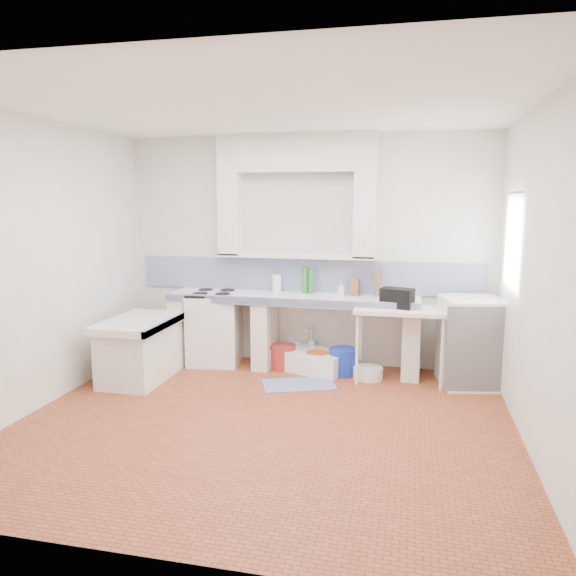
% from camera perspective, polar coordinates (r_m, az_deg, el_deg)
% --- Properties ---
extents(floor, '(4.50, 4.50, 0.00)m').
position_cam_1_polar(floor, '(5.20, -2.50, -13.83)').
color(floor, '#A0482A').
rests_on(floor, ground).
extents(ceiling, '(4.50, 4.50, 0.00)m').
position_cam_1_polar(ceiling, '(4.84, -2.74, 18.30)').
color(ceiling, white).
rests_on(ceiling, ground).
extents(wall_back, '(4.50, 0.00, 4.50)m').
position_cam_1_polar(wall_back, '(6.76, 1.87, 3.84)').
color(wall_back, white).
rests_on(wall_back, ground).
extents(wall_front, '(4.50, 0.00, 4.50)m').
position_cam_1_polar(wall_front, '(2.97, -12.85, -3.38)').
color(wall_front, white).
rests_on(wall_front, ground).
extents(wall_left, '(0.00, 4.50, 4.50)m').
position_cam_1_polar(wall_left, '(5.84, -24.46, 2.15)').
color(wall_left, white).
rests_on(wall_left, ground).
extents(wall_right, '(0.00, 4.50, 4.50)m').
position_cam_1_polar(wall_right, '(4.76, 24.51, 0.71)').
color(wall_right, white).
rests_on(wall_right, ground).
extents(alcove_mass, '(1.90, 0.25, 0.45)m').
position_cam_1_polar(alcove_mass, '(6.65, 0.84, 13.89)').
color(alcove_mass, white).
rests_on(alcove_mass, ground).
extents(window_frame, '(0.35, 0.86, 1.06)m').
position_cam_1_polar(window_frame, '(5.94, 23.99, 4.24)').
color(window_frame, '#351F11').
rests_on(window_frame, ground).
extents(lace_valance, '(0.01, 0.84, 0.24)m').
position_cam_1_polar(lace_valance, '(5.90, 22.84, 7.98)').
color(lace_valance, white).
rests_on(lace_valance, ground).
extents(counter_slab, '(3.00, 0.60, 0.08)m').
position_cam_1_polar(counter_slab, '(6.57, 0.49, -1.08)').
color(counter_slab, white).
rests_on(counter_slab, ground).
extents(counter_lip, '(3.00, 0.04, 0.10)m').
position_cam_1_polar(counter_lip, '(6.30, -0.05, -1.52)').
color(counter_lip, navy).
rests_on(counter_lip, ground).
extents(counter_pier_left, '(0.20, 0.55, 0.82)m').
position_cam_1_polar(counter_pier_left, '(7.08, -10.68, -4.19)').
color(counter_pier_left, white).
rests_on(counter_pier_left, ground).
extents(counter_pier_mid, '(0.20, 0.55, 0.82)m').
position_cam_1_polar(counter_pier_mid, '(6.74, -2.43, -4.72)').
color(counter_pier_mid, white).
rests_on(counter_pier_mid, ground).
extents(counter_pier_right, '(0.20, 0.55, 0.82)m').
position_cam_1_polar(counter_pier_right, '(6.52, 12.66, -5.43)').
color(counter_pier_right, white).
rests_on(counter_pier_right, ground).
extents(peninsula_top, '(0.70, 1.10, 0.08)m').
position_cam_1_polar(peninsula_top, '(6.41, -15.23, -3.49)').
color(peninsula_top, white).
rests_on(peninsula_top, ground).
extents(peninsula_base, '(0.60, 1.00, 0.62)m').
position_cam_1_polar(peninsula_base, '(6.49, -15.09, -6.50)').
color(peninsula_base, white).
rests_on(peninsula_base, ground).
extents(peninsula_lip, '(0.04, 1.10, 0.10)m').
position_cam_1_polar(peninsula_lip, '(6.26, -12.55, -3.67)').
color(peninsula_lip, navy).
rests_on(peninsula_lip, ground).
extents(backsplash, '(4.27, 0.03, 0.40)m').
position_cam_1_polar(backsplash, '(6.78, 1.83, 1.31)').
color(backsplash, navy).
rests_on(backsplash, ground).
extents(stove, '(0.68, 0.66, 0.87)m').
position_cam_1_polar(stove, '(6.92, -7.60, -4.23)').
color(stove, white).
rests_on(stove, ground).
extents(sink, '(1.00, 0.74, 0.21)m').
position_cam_1_polar(sink, '(6.67, 2.18, -7.57)').
color(sink, white).
rests_on(sink, ground).
extents(side_table, '(1.01, 0.57, 0.04)m').
position_cam_1_polar(side_table, '(6.32, 11.49, -5.78)').
color(side_table, white).
rests_on(side_table, ground).
extents(fridge, '(0.74, 0.74, 0.97)m').
position_cam_1_polar(fridge, '(6.38, 18.49, -5.32)').
color(fridge, white).
rests_on(fridge, ground).
extents(bucket_red, '(0.38, 0.38, 0.29)m').
position_cam_1_polar(bucket_red, '(6.70, -0.52, -7.15)').
color(bucket_red, '#A82824').
rests_on(bucket_red, ground).
extents(bucket_orange, '(0.33, 0.33, 0.25)m').
position_cam_1_polar(bucket_orange, '(6.54, 3.03, -7.76)').
color(bucket_orange, '#E0580C').
rests_on(bucket_orange, ground).
extents(bucket_blue, '(0.39, 0.39, 0.31)m').
position_cam_1_polar(bucket_blue, '(6.51, 5.70, -7.60)').
color(bucket_blue, '#1631B1').
rests_on(bucket_blue, ground).
extents(basin_white, '(0.42, 0.42, 0.13)m').
position_cam_1_polar(basin_white, '(6.42, 8.30, -8.72)').
color(basin_white, white).
rests_on(basin_white, ground).
extents(water_bottle_a, '(0.10, 0.10, 0.30)m').
position_cam_1_polar(water_bottle_a, '(6.87, 0.85, -6.71)').
color(water_bottle_a, silver).
rests_on(water_bottle_a, ground).
extents(water_bottle_b, '(0.11, 0.11, 0.32)m').
position_cam_1_polar(water_bottle_b, '(6.83, 2.47, -6.72)').
color(water_bottle_b, silver).
rests_on(water_bottle_b, ground).
extents(black_bag, '(0.39, 0.30, 0.22)m').
position_cam_1_polar(black_bag, '(6.22, 11.27, -1.03)').
color(black_bag, black).
rests_on(black_bag, side_table).
extents(green_bottle_a, '(0.09, 0.09, 0.32)m').
position_cam_1_polar(green_bottle_a, '(6.65, 1.78, 0.81)').
color(green_bottle_a, '#2E6D30').
rests_on(green_bottle_a, counter_slab).
extents(green_bottle_b, '(0.07, 0.07, 0.29)m').
position_cam_1_polar(green_bottle_b, '(6.64, 2.38, 0.66)').
color(green_bottle_b, '#2E6D30').
rests_on(green_bottle_b, counter_slab).
extents(knife_block, '(0.11, 0.09, 0.21)m').
position_cam_1_polar(knife_block, '(6.56, 6.93, 0.11)').
color(knife_block, brown).
rests_on(knife_block, counter_slab).
extents(cutting_board, '(0.06, 0.23, 0.31)m').
position_cam_1_polar(cutting_board, '(6.55, 9.36, 0.52)').
color(cutting_board, brown).
rests_on(cutting_board, counter_slab).
extents(paper_towel, '(0.12, 0.12, 0.22)m').
position_cam_1_polar(paper_towel, '(6.74, -1.18, 0.48)').
color(paper_towel, white).
rests_on(paper_towel, counter_slab).
extents(soap_bottle, '(0.08, 0.09, 0.17)m').
position_cam_1_polar(soap_bottle, '(6.57, 5.56, 0.00)').
color(soap_bottle, white).
rests_on(soap_bottle, counter_slab).
extents(rug, '(0.89, 0.70, 0.01)m').
position_cam_1_polar(rug, '(6.16, 1.10, -10.00)').
color(rug, navy).
rests_on(rug, ground).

